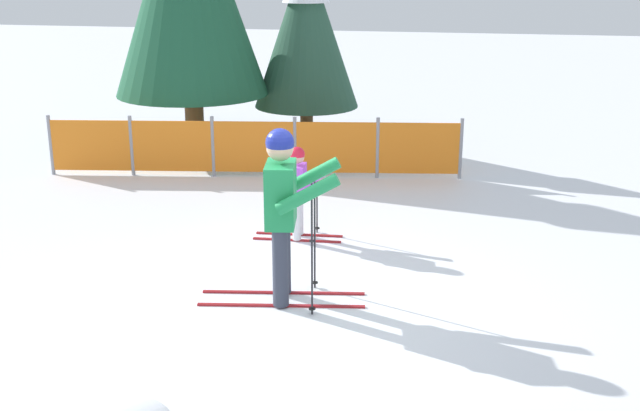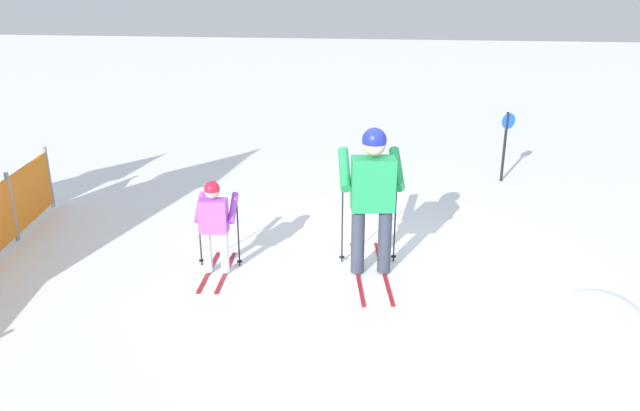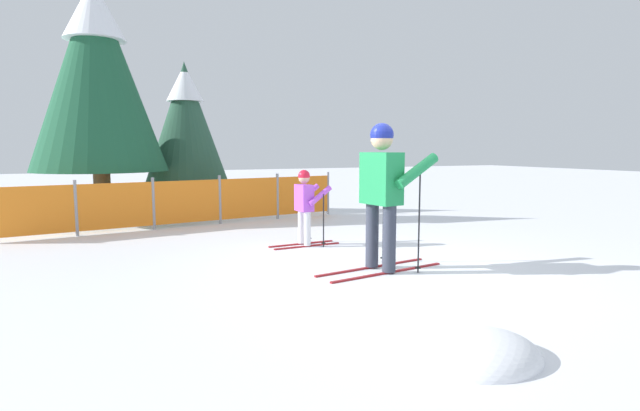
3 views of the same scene
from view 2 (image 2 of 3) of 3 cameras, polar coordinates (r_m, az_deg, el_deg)
name	(u,v)px [view 2 (image 2 of 3)]	position (r m, az deg, el deg)	size (l,w,h in m)	color
ground_plane	(372,268)	(8.04, 4.78, -5.71)	(60.00, 60.00, 0.00)	white
skier_adult	(373,188)	(7.53, 4.83, 1.64)	(1.79, 0.87, 1.86)	maroon
skier_child	(214,220)	(7.73, -9.64, -1.27)	(1.15, 0.56, 1.21)	maroon
trail_marker	(506,139)	(11.61, 16.62, 5.88)	(0.16, 0.25, 1.26)	black
snow_mound	(602,315)	(7.65, 24.41, -9.10)	(0.99, 0.84, 0.39)	white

